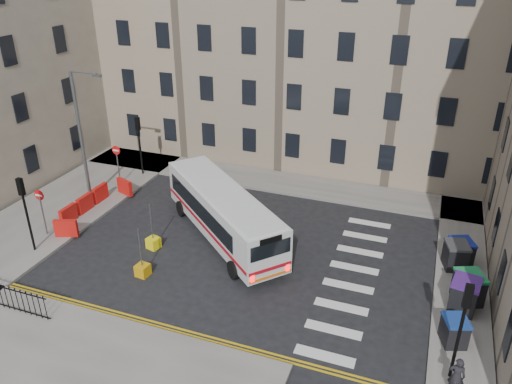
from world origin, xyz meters
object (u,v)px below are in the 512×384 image
Objects in this scene: wheelie_bin_a at (454,331)px; wheelie_bin_c at (469,287)px; streetlamp at (81,135)px; bollard_chevron at (143,270)px; bus at (223,211)px; wheelie_bin_e at (461,252)px; wheelie_bin_b at (464,295)px; wheelie_bin_d at (456,255)px; pedestrian at (457,376)px; bollard_yellow at (153,243)px.

wheelie_bin_c is (0.54, 3.02, 0.12)m from wheelie_bin_a.
bollard_chevron is (7.45, -5.82, -4.04)m from streetlamp.
bus is at bearing -7.02° from streetlamp.
wheelie_bin_e is at bearing 23.55° from bollard_chevron.
wheelie_bin_b is 3.28m from wheelie_bin_d.
wheelie_bin_e is at bearing 68.62° from wheelie_bin_a.
wheelie_bin_e is at bearing -88.95° from pedestrian.
wheelie_bin_e is 8.75m from pedestrian.
pedestrian is (0.10, -8.29, 0.12)m from wheelie_bin_d.
streetlamp is 5.47× the size of wheelie_bin_b.
wheelie_bin_b is at bearing -58.15° from bus.
streetlamp reaches higher than wheelie_bin_e.
streetlamp is at bearing 124.33° from bus.
bollard_yellow is (6.63, -3.47, -4.04)m from streetlamp.
pedestrian is at bearing -9.81° from bollard_chevron.
bollard_yellow is (-15.37, -0.22, -0.58)m from wheelie_bin_b.
bollard_yellow is (-14.99, -3.47, -0.52)m from wheelie_bin_d.
bollard_yellow is at bearing 159.76° from wheelie_bin_c.
wheelie_bin_d is at bearing 22.35° from bollard_chevron.
wheelie_bin_d is 2.39× the size of bollard_chevron.
wheelie_bin_a is (21.64, -5.61, -3.60)m from streetlamp.
pedestrian is (21.72, -8.29, -3.39)m from streetlamp.
streetlamp is at bearing 164.94° from wheelie_bin_d.
bollard_yellow is (-15.09, 4.82, -0.64)m from pedestrian.
wheelie_bin_c is 2.67× the size of bollard_yellow.
pedestrian is at bearing -79.21° from bus.
wheelie_bin_a is 2.39m from wheelie_bin_b.
streetlamp is 21.90m from wheelie_bin_d.
streetlamp is at bearing 141.98° from bollard_chevron.
streetlamp reaches higher than bus.
streetlamp is 5.07× the size of wheelie_bin_c.
wheelie_bin_b is at bearing -128.91° from wheelie_bin_c.
bollard_chevron is (-14.40, -6.28, -0.50)m from wheelie_bin_e.
wheelie_bin_b is 14.79m from bollard_chevron.
streetlamp is at bearing 149.86° from wheelie_bin_c.
bollard_yellow is at bearing -27.63° from streetlamp.
wheelie_bin_d is (11.92, 1.20, -0.81)m from bus.
wheelie_bin_e is at bearing -40.94° from bus.
bus reaches higher than wheelie_bin_c.
wheelie_bin_d reaches higher than wheelie_bin_e.
wheelie_bin_c is 5.72m from pedestrian.
wheelie_bin_b is 3.71m from wheelie_bin_e.
wheelie_bin_a reaches higher than bollard_yellow.
wheelie_bin_a is at bearing -114.54° from wheelie_bin_e.
bus is 12.01m from wheelie_bin_d.
bus reaches higher than wheelie_bin_b.
wheelie_bin_b is 2.48× the size of bollard_yellow.
wheelie_bin_d is 8.29m from pedestrian.
bollard_chevron is (-14.55, -2.57, -0.58)m from wheelie_bin_b.
streetlamp is 22.14m from wheelie_bin_e.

